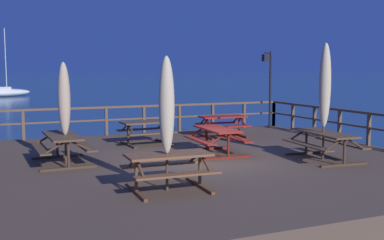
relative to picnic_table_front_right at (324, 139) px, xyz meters
name	(u,v)px	position (x,y,z in m)	size (l,w,h in m)	color
ground_plane	(204,186)	(-3.00, 1.37, -1.33)	(600.00, 600.00, 0.00)	navy
wooden_deck	(204,172)	(-3.00, 1.37, -0.95)	(12.04, 11.59, 0.76)	brown
railing_waterside_far	(144,114)	(-3.00, 7.01, 0.17)	(11.84, 0.10, 1.09)	brown
railing_side_right	(369,123)	(2.87, 1.37, 0.16)	(0.10, 11.39, 1.09)	brown
picnic_table_front_right	(324,139)	(0.00, 0.00, 0.00)	(1.55, 2.24, 0.78)	brown
picnic_table_back_right	(169,164)	(-5.06, -1.40, -0.01)	(1.78, 1.44, 0.78)	brown
picnic_table_front_left	(62,142)	(-6.70, 2.29, 0.00)	(1.47, 2.12, 0.78)	brown
picnic_table_mid_left	(146,128)	(-3.73, 4.39, -0.02)	(1.71, 1.49, 0.78)	brown
picnic_table_back_left	(223,122)	(-0.62, 4.99, -0.01)	(1.77, 1.51, 0.78)	maroon
picnic_table_mid_centre	(217,135)	(-2.33, 1.93, -0.01)	(1.46, 1.95, 0.78)	maroon
patio_umbrella_short_front	(325,86)	(-0.02, 0.02, 1.47)	(0.32, 0.32, 3.19)	#4C3828
patio_umbrella_tall_mid_left	(167,106)	(-5.11, -1.43, 1.19)	(0.32, 0.32, 2.76)	#4C3828
patio_umbrella_tall_front	(64,99)	(-6.63, 2.23, 1.14)	(0.32, 0.32, 2.67)	#4C3828
lamp_post_hooked	(268,78)	(2.16, 6.35, 1.55)	(0.60, 0.45, 3.20)	black
sailboat_distant	(4,92)	(-7.17, 47.24, -0.82)	(6.20, 3.73, 7.72)	white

